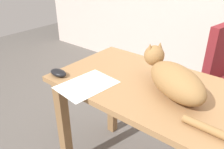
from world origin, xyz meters
The scene contains 4 objects.
desk centered at (0.00, 0.00, 0.62)m, with size 1.66×0.62×0.73m.
cat centered at (-0.19, -0.01, 0.81)m, with size 0.53×0.35×0.20m.
computer_mouse centered at (-0.76, -0.24, 0.75)m, with size 0.11×0.06×0.04m, color black.
paper_sheet centered at (-0.57, -0.22, 0.73)m, with size 0.21×0.30×0.00m, color white.
Camera 1 is at (0.18, -0.92, 1.32)m, focal length 36.04 mm.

